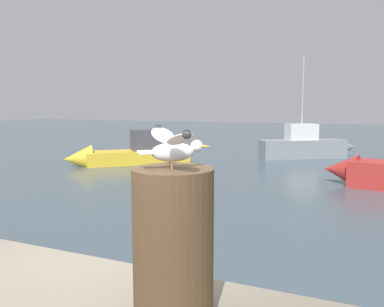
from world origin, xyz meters
name	(u,v)px	position (x,y,z in m)	size (l,w,h in m)	color
mooring_post	(173,245)	(0.96, -0.54, 1.88)	(0.43, 0.43, 0.83)	#4C3823
seagull	(173,146)	(0.96, -0.54, 2.41)	(0.46, 0.48, 0.22)	#C67260
boat_grey	(309,146)	(-0.63, 18.16, 0.62)	(4.78, 3.62, 5.08)	gray
boat_yellow	(124,154)	(-8.03, 12.55, 0.45)	(4.97, 4.70, 1.82)	yellow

